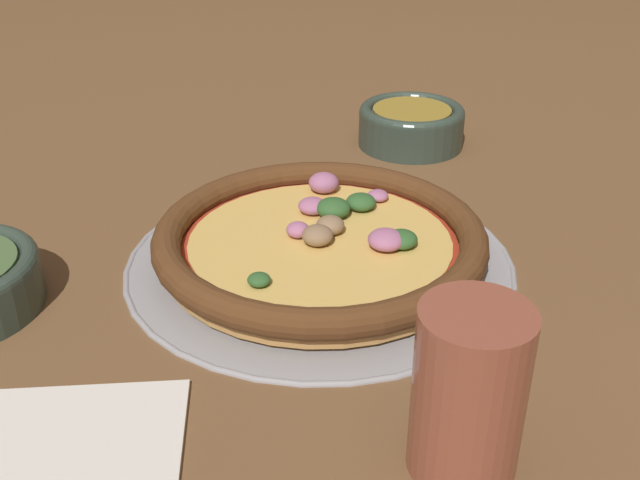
{
  "coord_description": "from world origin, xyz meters",
  "views": [
    {
      "loc": [
        0.15,
        -0.56,
        0.34
      ],
      "look_at": [
        0.0,
        0.0,
        0.02
      ],
      "focal_mm": 42.0,
      "sensor_mm": 36.0,
      "label": 1
    }
  ],
  "objects": [
    {
      "name": "pizza_tray",
      "position": [
        0.0,
        0.0,
        0.0
      ],
      "size": [
        0.35,
        0.35,
        0.01
      ],
      "color": "#9E9EA3",
      "rests_on": "ground_plane"
    },
    {
      "name": "bowl_near",
      "position": [
        0.03,
        0.3,
        0.03
      ],
      "size": [
        0.13,
        0.13,
        0.05
      ],
      "color": "#334238",
      "rests_on": "ground_plane"
    },
    {
      "name": "drinking_cup",
      "position": [
        0.15,
        -0.21,
        0.06
      ],
      "size": [
        0.07,
        0.07,
        0.11
      ],
      "color": "brown",
      "rests_on": "ground_plane"
    },
    {
      "name": "napkin",
      "position": [
        -0.1,
        -0.28,
        0.0
      ],
      "size": [
        0.2,
        0.19,
        0.01
      ],
      "rotation": [
        0.0,
        0.0,
        0.35
      ],
      "color": "white",
      "rests_on": "ground_plane"
    },
    {
      "name": "ground_plane",
      "position": [
        0.0,
        0.0,
        0.0
      ],
      "size": [
        3.0,
        3.0,
        0.0
      ],
      "primitive_type": "plane",
      "color": "brown"
    },
    {
      "name": "pizza",
      "position": [
        0.0,
        0.0,
        0.02
      ],
      "size": [
        0.29,
        0.29,
        0.04
      ],
      "color": "tan",
      "rests_on": "pizza_tray"
    }
  ]
}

